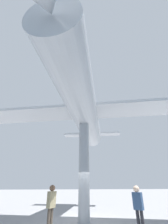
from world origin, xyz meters
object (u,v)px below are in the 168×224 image
support_pylon_central (84,168)px  suspended_airplane (84,110)px  visitor_second (138,205)px  visitor_person (51,203)px

support_pylon_central → suspended_airplane: (0.05, 0.22, 3.72)m
suspended_airplane → visitor_second: suspended_airplane is taller
suspended_airplane → support_pylon_central: bearing=-90.0°
support_pylon_central → suspended_airplane: bearing=77.4°
suspended_airplane → visitor_person: (1.60, 1.12, -5.40)m
support_pylon_central → visitor_second: (-2.22, 2.11, -1.69)m
support_pylon_central → visitor_person: support_pylon_central is taller
visitor_person → visitor_second: size_ratio=1.01×
suspended_airplane → visitor_person: bearing=47.7°
support_pylon_central → visitor_second: bearing=136.5°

